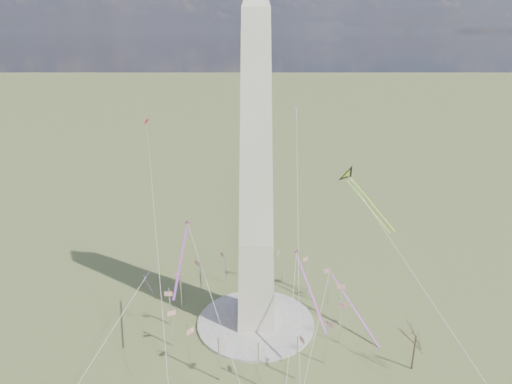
{
  "coord_description": "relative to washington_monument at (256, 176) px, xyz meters",
  "views": [
    {
      "loc": [
        -2.9,
        -119.28,
        85.26
      ],
      "look_at": [
        0.08,
        0.0,
        43.15
      ],
      "focal_mm": 32.0,
      "sensor_mm": 36.0,
      "label": 1
    }
  ],
  "objects": [
    {
      "name": "ground",
      "position": [
        0.0,
        0.0,
        -47.95
      ],
      "size": [
        2000.0,
        2000.0,
        0.0
      ],
      "primitive_type": "plane",
      "color": "#545D2E",
      "rests_on": "ground"
    },
    {
      "name": "plaza",
      "position": [
        0.0,
        0.0,
        -47.55
      ],
      "size": [
        36.0,
        36.0,
        0.8
      ],
      "primitive_type": "cylinder",
      "color": "#BBB5AB",
      "rests_on": "ground"
    },
    {
      "name": "washington_monument",
      "position": [
        0.0,
        0.0,
        0.0
      ],
      "size": [
        15.56,
        15.56,
        100.0
      ],
      "color": "#B0A593",
      "rests_on": "plaza"
    },
    {
      "name": "flagpole_ring",
      "position": [
        -0.0,
        -0.0,
        -40.68
      ],
      "size": [
        54.4,
        54.4,
        13.0
      ],
      "color": "white",
      "rests_on": "ground"
    },
    {
      "name": "tree_near",
      "position": [
        41.26,
        -21.06,
        -36.65
      ],
      "size": [
        9.06,
        9.06,
        15.85
      ],
      "color": "#4B3B2D",
      "rests_on": "ground"
    },
    {
      "name": "kite_delta_black",
      "position": [
        29.28,
        13.33,
        -5.11
      ],
      "size": [
        16.09,
        18.69,
        16.63
      ],
      "rotation": [
        0.0,
        0.0,
        3.8
      ],
      "color": "black",
      "rests_on": "ground"
    },
    {
      "name": "kite_diamond_purple",
      "position": [
        -31.57,
        -1.37,
        -30.41
      ],
      "size": [
        2.15,
        2.91,
        8.51
      ],
      "rotation": [
        0.0,
        0.0,
        2.36
      ],
      "color": "#471B7B",
      "rests_on": "ground"
    },
    {
      "name": "kite_streamer_left",
      "position": [
        13.33,
        -12.05,
        -25.66
      ],
      "size": [
        7.13,
        20.15,
        14.19
      ],
      "rotation": [
        0.0,
        0.0,
        3.43
      ],
      "color": "#FF2A28",
      "rests_on": "ground"
    },
    {
      "name": "kite_streamer_mid",
      "position": [
        -19.54,
        -10.68,
        -16.92
      ],
      "size": [
        2.99,
        19.45,
        13.35
      ],
      "rotation": [
        0.0,
        0.0,
        3.05
      ],
      "color": "#FF2A28",
      "rests_on": "ground"
    },
    {
      "name": "kite_streamer_right",
      "position": [
        27.69,
        -0.04,
        -38.71
      ],
      "size": [
        13.73,
        21.61,
        16.72
      ],
      "rotation": [
        0.0,
        0.0,
        3.68
      ],
      "color": "#FF2A28",
      "rests_on": "ground"
    },
    {
      "name": "kite_small_red",
      "position": [
        -35.37,
        31.78,
        8.84
      ],
      "size": [
        1.75,
        1.73,
        5.03
      ],
      "rotation": [
        0.0,
        0.0,
        3.09
      ],
      "color": "red",
      "rests_on": "ground"
    },
    {
      "name": "kite_small_white",
      "position": [
        16.29,
        49.36,
        10.27
      ],
      "size": [
        1.23,
        1.99,
        4.8
      ],
      "rotation": [
        0.0,
        0.0,
        2.84
      ],
      "color": "silver",
      "rests_on": "ground"
    }
  ]
}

